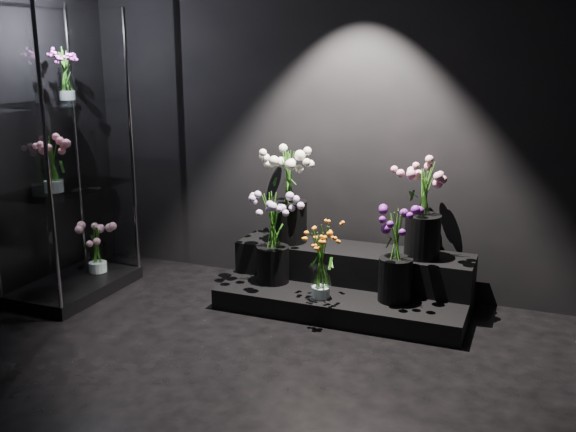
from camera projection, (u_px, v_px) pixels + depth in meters
The scene contains 12 objects.
floor at pixel (197, 400), 3.49m from camera, with size 4.00×4.00×0.00m, color black.
wall_back at pixel (320, 110), 4.93m from camera, with size 4.00×4.00×0.00m, color black.
display_riser at pixel (348, 282), 4.79m from camera, with size 1.79×0.79×0.40m.
display_case at pixel (63, 156), 4.77m from camera, with size 0.59×0.98×2.16m.
bouquet_orange_bells at pixel (321, 260), 4.46m from camera, with size 0.28×0.28×0.56m.
bouquet_lilac at pixel (273, 232), 4.75m from camera, with size 0.45×0.45×0.69m.
bouquet_purple at pixel (396, 250), 4.39m from camera, with size 0.40×0.40×0.65m.
bouquet_cream_roses at pixel (289, 190), 4.91m from camera, with size 0.48×0.48×0.72m.
bouquet_pink_roses at pixel (424, 204), 4.52m from camera, with size 0.46×0.46×0.70m.
bouquet_case_pink at pixel (52, 163), 4.62m from camera, with size 0.34×0.34×0.41m.
bouquet_case_magenta at pixel (65, 74), 4.79m from camera, with size 0.24×0.24×0.38m.
bouquet_case_base_pink at pixel (96, 246), 5.15m from camera, with size 0.42×0.42×0.41m.
Camera 1 is at (1.62, -2.72, 1.85)m, focal length 40.00 mm.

